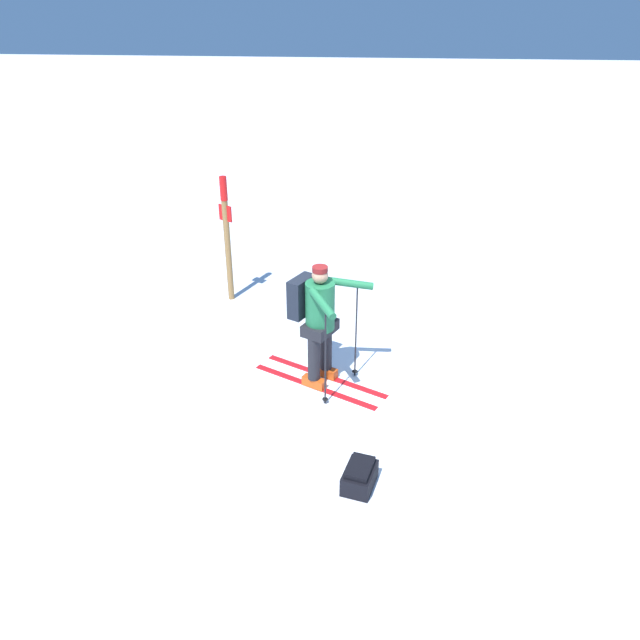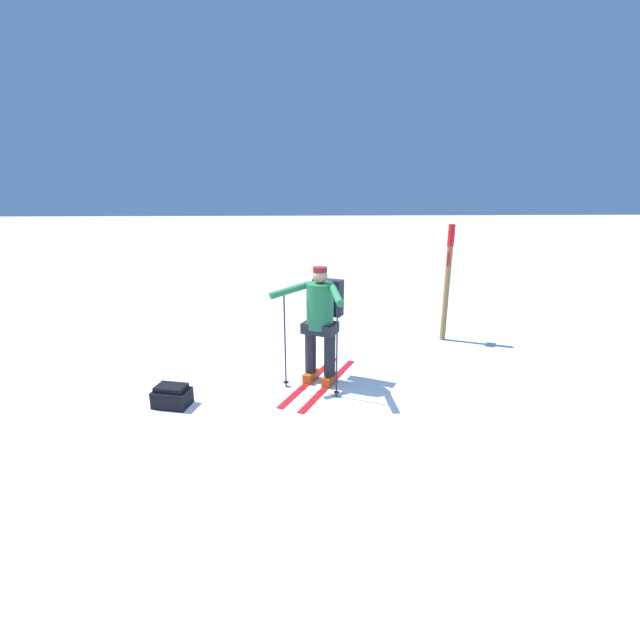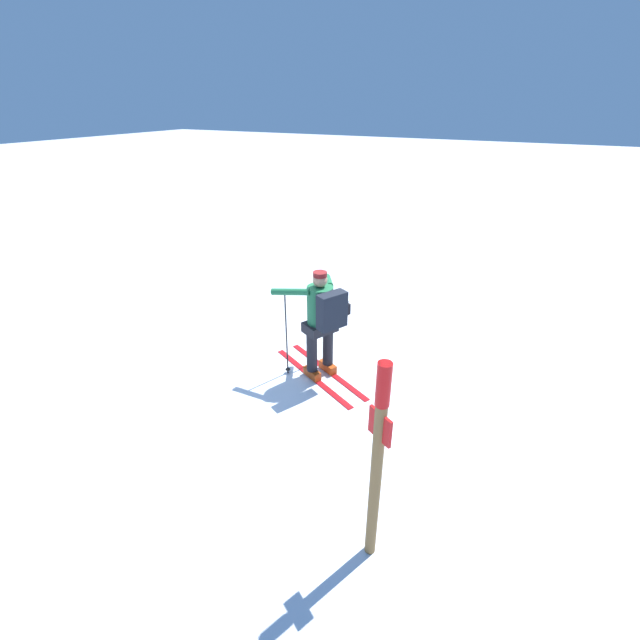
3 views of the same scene
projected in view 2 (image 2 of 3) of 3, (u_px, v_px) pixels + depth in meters
ground_plane at (292, 395)px, 5.44m from camera, size 80.00×80.00×0.00m
skier at (321, 316)px, 5.56m from camera, size 1.73×1.20×1.58m
dropped_backpack at (172, 396)px, 5.14m from camera, size 0.38×0.47×0.27m
trail_marker at (448, 274)px, 7.13m from camera, size 0.22×0.14×1.97m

